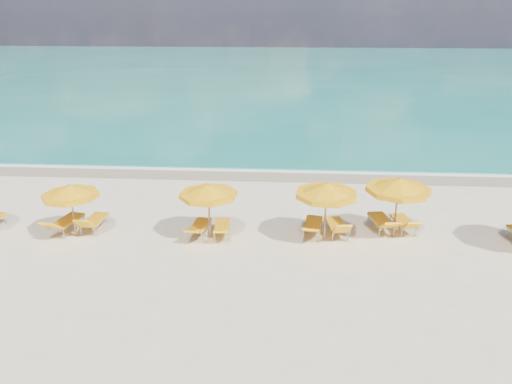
{
  "coord_description": "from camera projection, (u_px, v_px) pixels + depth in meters",
  "views": [
    {
      "loc": [
        1.25,
        -16.99,
        8.17
      ],
      "look_at": [
        0.0,
        1.5,
        1.2
      ],
      "focal_mm": 35.0,
      "sensor_mm": 36.0,
      "label": 1
    }
  ],
  "objects": [
    {
      "name": "whitecap_near",
      "position": [
        186.0,
        129.0,
        35.08
      ],
      "size": [
        14.0,
        0.36,
        0.05
      ],
      "primitive_type": "cube",
      "color": "white",
      "rests_on": "ground"
    },
    {
      "name": "foam_line",
      "position": [
        265.0,
        169.0,
        26.48
      ],
      "size": [
        120.0,
        1.2,
        0.03
      ],
      "primitive_type": "cube",
      "color": "white",
      "rests_on": "ground"
    },
    {
      "name": "umbrella_5",
      "position": [
        327.0,
        190.0,
        17.76
      ],
      "size": [
        2.83,
        2.83,
        2.31
      ],
      "rotation": [
        0.0,
        0.0,
        0.29
      ],
      "color": "#AE7F57",
      "rests_on": "ground"
    },
    {
      "name": "lounger_4_left",
      "position": [
        200.0,
        230.0,
        18.83
      ],
      "size": [
        0.78,
        1.89,
        0.67
      ],
      "rotation": [
        0.0,
        0.0,
        -0.11
      ],
      "color": "#A5A8AD",
      "rests_on": "ground"
    },
    {
      "name": "ocean",
      "position": [
        281.0,
        73.0,
        63.65
      ],
      "size": [
        120.0,
        80.0,
        0.3
      ],
      "primitive_type": "cube",
      "color": "#157662",
      "rests_on": "ground"
    },
    {
      "name": "lounger_3_left",
      "position": [
        66.0,
        225.0,
        19.1
      ],
      "size": [
        1.02,
        2.09,
        0.88
      ],
      "rotation": [
        0.0,
        0.0,
        -0.19
      ],
      "color": "#A5A8AD",
      "rests_on": "ground"
    },
    {
      "name": "lounger_6_right",
      "position": [
        403.0,
        225.0,
        19.17
      ],
      "size": [
        0.89,
        1.86,
        0.82
      ],
      "rotation": [
        0.0,
        0.0,
        0.17
      ],
      "color": "#A5A8AD",
      "rests_on": "ground"
    },
    {
      "name": "umbrella_3",
      "position": [
        70.0,
        192.0,
        18.17
      ],
      "size": [
        2.48,
        2.48,
        2.08
      ],
      "rotation": [
        0.0,
        0.0,
        0.24
      ],
      "color": "#AE7F57",
      "rests_on": "ground"
    },
    {
      "name": "umbrella_4",
      "position": [
        208.0,
        191.0,
        18.03
      ],
      "size": [
        2.65,
        2.65,
        2.17
      ],
      "rotation": [
        0.0,
        0.0,
        0.28
      ],
      "color": "#AE7F57",
      "rests_on": "ground"
    },
    {
      "name": "lounger_6_left",
      "position": [
        381.0,
        224.0,
        19.2
      ],
      "size": [
        0.98,
        2.05,
        0.84
      ],
      "rotation": [
        0.0,
        0.0,
        0.18
      ],
      "color": "#A5A8AD",
      "rests_on": "ground"
    },
    {
      "name": "lounger_4_right",
      "position": [
        222.0,
        230.0,
        18.81
      ],
      "size": [
        0.74,
        1.84,
        0.66
      ],
      "rotation": [
        0.0,
        0.0,
        0.1
      ],
      "color": "#A5A8AD",
      "rests_on": "ground"
    },
    {
      "name": "ground_plane",
      "position": [
        253.0,
        236.0,
        18.82
      ],
      "size": [
        120.0,
        120.0,
        0.0
      ],
      "primitive_type": "plane",
      "color": "beige"
    },
    {
      "name": "umbrella_6",
      "position": [
        399.0,
        186.0,
        18.01
      ],
      "size": [
        2.51,
        2.51,
        2.38
      ],
      "rotation": [
        0.0,
        0.0,
        -0.07
      ],
      "color": "#AE7F57",
      "rests_on": "ground"
    },
    {
      "name": "lounger_5_left",
      "position": [
        313.0,
        228.0,
        18.88
      ],
      "size": [
        0.91,
        2.05,
        0.76
      ],
      "rotation": [
        0.0,
        0.0,
        -0.14
      ],
      "color": "#A5A8AD",
      "rests_on": "ground"
    },
    {
      "name": "lounger_3_right",
      "position": [
        94.0,
        224.0,
        19.23
      ],
      "size": [
        0.72,
        1.86,
        0.88
      ],
      "rotation": [
        0.0,
        0.0,
        -0.05
      ],
      "color": "#A5A8AD",
      "rests_on": "ground"
    },
    {
      "name": "whitecap_far",
      "position": [
        372.0,
        112.0,
        40.73
      ],
      "size": [
        18.0,
        0.3,
        0.05
      ],
      "primitive_type": "cube",
      "color": "white",
      "rests_on": "ground"
    },
    {
      "name": "lounger_5_right",
      "position": [
        337.0,
        229.0,
        18.8
      ],
      "size": [
        0.87,
        1.89,
        0.89
      ],
      "rotation": [
        0.0,
        0.0,
        0.14
      ],
      "color": "#A5A8AD",
      "rests_on": "ground"
    },
    {
      "name": "wet_sand_band",
      "position": [
        264.0,
        174.0,
        25.73
      ],
      "size": [
        120.0,
        2.6,
        0.01
      ],
      "primitive_type": "cube",
      "color": "tan",
      "rests_on": "ground"
    }
  ]
}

